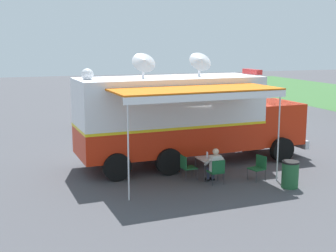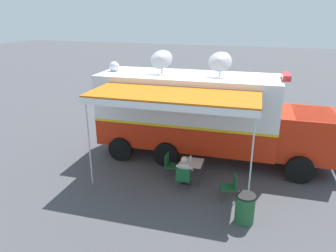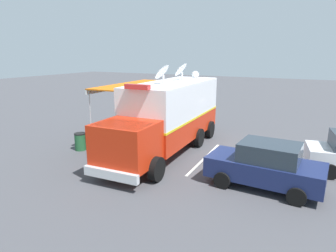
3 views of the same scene
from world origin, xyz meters
The scene contains 11 objects.
ground_plane centered at (0.00, 0.00, 0.00)m, with size 100.00×100.00×0.00m, color #47474C.
lot_stripe centered at (-2.19, 1.02, 0.00)m, with size 0.12×4.80×0.01m, color silver.
command_truck centered at (0.00, 0.75, 1.95)m, with size 5.22×9.60×4.53m.
folding_table centered at (2.12, 0.77, 0.67)m, with size 0.84×0.84×0.73m.
water_bottle centered at (2.05, 0.71, 0.83)m, with size 0.07×0.07×0.22m.
folding_chair_at_table centered at (2.92, 0.69, 0.51)m, with size 0.50×0.50×0.87m.
folding_chair_beside_table centered at (2.04, -0.08, 0.51)m, with size 0.50×0.50×0.87m.
folding_chair_spare_by_truck centered at (2.92, 2.32, 0.51)m, with size 0.59×0.59×0.87m.
seated_responder centered at (2.73, 0.68, 0.65)m, with size 0.68×0.57×1.25m.
trash_bin centered at (4.04, 2.87, 0.46)m, with size 0.57×0.57×0.91m.
car_behind_truck centered at (-5.35, 2.95, 0.88)m, with size 4.28×2.17×1.76m.
Camera 3 is at (-7.04, 13.93, 4.97)m, focal length 31.90 mm.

